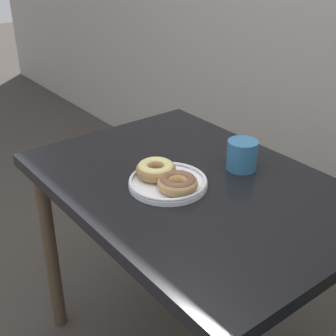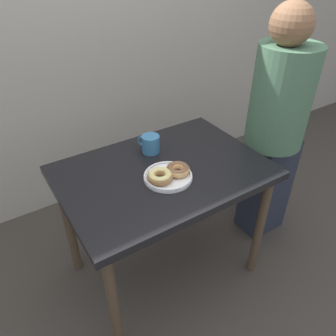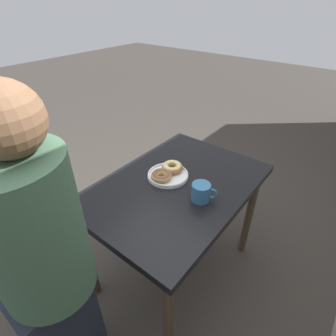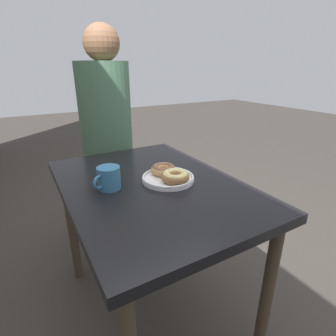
# 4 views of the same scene
# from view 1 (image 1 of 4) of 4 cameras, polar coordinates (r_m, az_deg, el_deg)

# --- Properties ---
(dining_table) EXTENTS (1.02, 0.72, 0.75)m
(dining_table) POSITION_cam_1_polar(r_m,az_deg,el_deg) (1.45, 2.92, -4.85)
(dining_table) COLOR black
(dining_table) RESTS_ON ground_plane
(donut_plate) EXTENTS (0.27, 0.23, 0.06)m
(donut_plate) POSITION_cam_1_polar(r_m,az_deg,el_deg) (1.36, -0.18, -1.25)
(donut_plate) COLOR white
(donut_plate) RESTS_ON dining_table
(coffee_mug) EXTENTS (0.09, 0.12, 0.09)m
(coffee_mug) POSITION_cam_1_polar(r_m,az_deg,el_deg) (1.47, 9.05, 1.65)
(coffee_mug) COLOR teal
(coffee_mug) RESTS_ON dining_table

